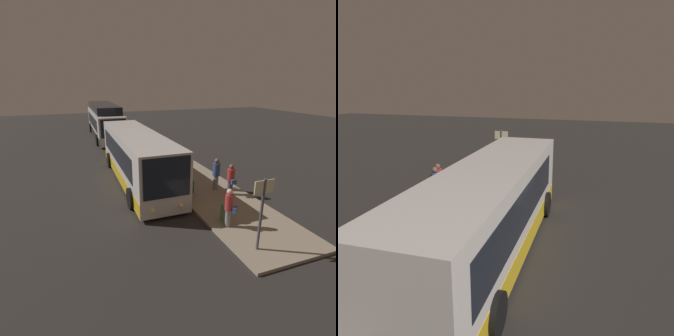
# 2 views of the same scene
# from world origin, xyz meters

# --- Properties ---
(ground) EXTENTS (80.00, 80.00, 0.00)m
(ground) POSITION_xyz_m (0.00, 0.00, 0.00)
(ground) COLOR #2B2826
(platform) EXTENTS (20.00, 3.56, 0.13)m
(platform) POSITION_xyz_m (0.00, 3.38, 0.06)
(platform) COLOR gray
(platform) RESTS_ON ground
(bus_lead) EXTENTS (10.88, 2.70, 2.99)m
(bus_lead) POSITION_xyz_m (0.27, 0.17, 1.49)
(bus_lead) COLOR silver
(bus_lead) RESTS_ON ground
(bus_second) EXTENTS (12.13, 2.88, 3.57)m
(bus_second) POSITION_xyz_m (-14.42, 0.17, 1.62)
(bus_second) COLOR silver
(bus_second) RESTS_ON ground
(passenger_boarding) EXTENTS (0.57, 0.55, 1.67)m
(passenger_boarding) POSITION_xyz_m (7.22, 2.28, 1.04)
(passenger_boarding) COLOR gray
(passenger_boarding) RESTS_ON platform
(passenger_waiting) EXTENTS (0.64, 0.50, 1.76)m
(passenger_waiting) POSITION_xyz_m (3.51, 3.84, 1.08)
(passenger_waiting) COLOR gray
(passenger_waiting) RESTS_ON platform
(passenger_with_bags) EXTENTS (0.57, 0.40, 1.67)m
(passenger_with_bags) POSITION_xyz_m (4.45, 4.17, 1.02)
(passenger_with_bags) COLOR #4C476B
(passenger_with_bags) RESTS_ON platform
(suitcase) EXTENTS (0.41, 0.27, 0.99)m
(suitcase) POSITION_xyz_m (6.76, 2.44, 0.50)
(suitcase) COLOR #598C59
(suitcase) RESTS_ON platform
(sign_post) EXTENTS (0.10, 0.77, 2.67)m
(sign_post) POSITION_xyz_m (8.93, 2.40, 1.83)
(sign_post) COLOR #4C4C51
(sign_post) RESTS_ON platform
(trash_bin) EXTENTS (0.44, 0.44, 0.65)m
(trash_bin) POSITION_xyz_m (3.47, 2.29, 0.45)
(trash_bin) COLOR #2D4C33
(trash_bin) RESTS_ON platform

